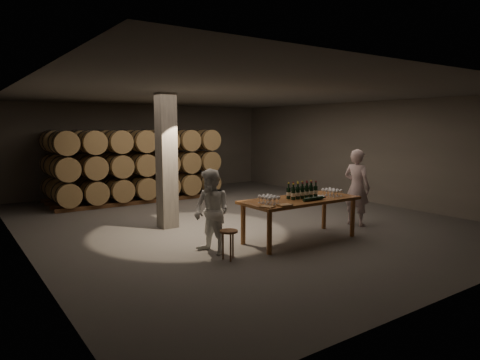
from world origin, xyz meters
TOP-DOWN VIEW (x-y plane):
  - room at (-1.80, 0.20)m, footprint 12.00×12.00m
  - tasting_table at (0.00, -2.50)m, footprint 2.60×1.10m
  - barrel_stack_back at (-1.35, 5.20)m, footprint 4.70×0.95m
  - barrel_stack_front at (-0.96, 3.80)m, footprint 5.48×0.95m
  - bottle_cluster at (0.10, -2.45)m, footprint 0.74×0.24m
  - lying_bottles at (0.06, -2.84)m, footprint 0.62×0.08m
  - glass_cluster_left at (-0.89, -2.55)m, footprint 0.30×0.41m
  - glass_cluster_right at (0.85, -2.61)m, footprint 0.30×0.41m
  - plate at (0.50, -2.54)m, footprint 0.28×0.28m
  - notebook_near at (-0.82, -2.94)m, footprint 0.27×0.23m
  - notebook_corner at (-1.18, -2.86)m, footprint 0.27×0.30m
  - pen at (-0.63, -2.89)m, footprint 0.13×0.05m
  - stool at (-1.99, -2.77)m, footprint 0.33×0.33m
  - person_man at (2.09, -2.26)m, footprint 0.54×0.74m
  - person_woman at (-2.05, -2.26)m, footprint 0.78×0.91m

SIDE VIEW (x-z plane):
  - stool at x=-1.99m, z-range 0.18..0.73m
  - tasting_table at x=0.00m, z-range 0.35..1.25m
  - person_woman at x=-2.05m, z-range 0.00..1.63m
  - pen at x=-0.63m, z-range 0.90..0.91m
  - plate at x=0.50m, z-range 0.90..0.92m
  - notebook_corner at x=-1.18m, z-range 0.90..0.92m
  - notebook_near at x=-0.82m, z-range 0.90..0.93m
  - person_man at x=2.09m, z-range 0.00..1.88m
  - lying_bottles at x=0.06m, z-range 0.90..0.98m
  - glass_cluster_right at x=0.85m, z-range 0.93..1.09m
  - glass_cluster_left at x=-0.89m, z-range 0.94..1.10m
  - bottle_cluster at x=0.10m, z-range 0.85..1.20m
  - barrel_stack_back at x=-1.35m, z-range 0.04..2.35m
  - barrel_stack_front at x=-0.96m, z-range 0.04..2.35m
  - room at x=-1.80m, z-range -4.40..7.60m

